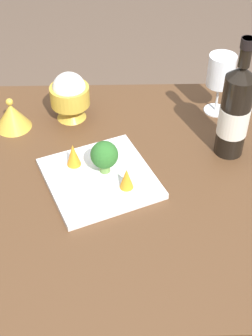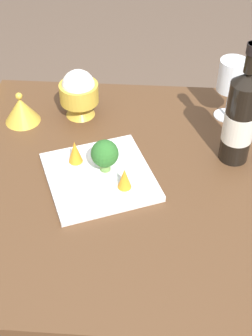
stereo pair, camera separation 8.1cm
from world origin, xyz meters
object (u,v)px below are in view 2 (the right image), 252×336
at_px(rice_bowl_lid, 21,110).
at_px(broccoli_floret, 105,154).
at_px(wine_bottle, 240,118).
at_px(carrot_garnish_right, 75,152).
at_px(wine_glass, 232,77).
at_px(rice_bowl, 79,93).
at_px(serving_plate, 100,177).
at_px(carrot_garnish_left, 125,178).

bearing_deg(rice_bowl_lid, broccoli_floret, 141.05).
relative_size(wine_bottle, broccoli_floret, 3.76).
relative_size(broccoli_floret, carrot_garnish_right, 1.40).
height_order(wine_glass, rice_bowl, wine_glass).
height_order(rice_bowl, serving_plate, rice_bowl).
bearing_deg(rice_bowl, carrot_garnish_right, 95.36).
bearing_deg(broccoli_floret, carrot_garnish_right, -18.76).
relative_size(wine_bottle, rice_bowl_lid, 3.23).
bearing_deg(broccoli_floret, rice_bowl, -68.55).
relative_size(rice_bowl_lid, broccoli_floret, 1.17).
relative_size(rice_bowl_lid, serving_plate, 0.31).
distance_m(rice_bowl_lid, carrot_garnish_left, 0.41).
xyz_separation_m(wine_bottle, rice_bowl_lid, (0.58, -0.12, -0.09)).
relative_size(serving_plate, broccoli_floret, 3.81).
xyz_separation_m(wine_bottle, wine_glass, (0.00, -0.18, 0.00)).
distance_m(wine_glass, rice_bowl_lid, 0.59).
distance_m(rice_bowl_lid, carrot_garnish_right, 0.26).
height_order(wine_bottle, broccoli_floret, wine_bottle).
distance_m(wine_bottle, carrot_garnish_left, 0.32).
height_order(rice_bowl_lid, carrot_garnish_left, rice_bowl_lid).
bearing_deg(rice_bowl, carrot_garnish_left, 115.96).
relative_size(wine_bottle, carrot_garnish_left, 5.80).
distance_m(serving_plate, broccoli_floret, 0.06).
height_order(wine_bottle, serving_plate, wine_bottle).
bearing_deg(broccoli_floret, wine_glass, -139.59).
bearing_deg(broccoli_floret, carrot_garnish_left, 131.71).
bearing_deg(rice_bowl, rice_bowl_lid, 15.09).
height_order(serving_plate, broccoli_floret, broccoli_floret).
bearing_deg(wine_bottle, carrot_garnish_right, 8.81).
bearing_deg(serving_plate, carrot_garnish_left, 148.39).
relative_size(wine_glass, rice_bowl_lid, 1.79).
distance_m(rice_bowl, broccoli_floret, 0.27).
bearing_deg(carrot_garnish_left, carrot_garnish_right, -33.18).
distance_m(rice_bowl, rice_bowl_lid, 0.17).
xyz_separation_m(wine_bottle, carrot_garnish_right, (0.40, 0.06, -0.08)).
relative_size(serving_plate, carrot_garnish_right, 5.33).
distance_m(wine_glass, rice_bowl, 0.42).
height_order(rice_bowl_lid, carrot_garnish_right, rice_bowl_lid).
bearing_deg(rice_bowl_lid, rice_bowl, -164.91).
bearing_deg(wine_bottle, serving_plate, 17.67).
relative_size(rice_bowl, carrot_garnish_left, 2.55).
bearing_deg(carrot_garnish_left, rice_bowl_lid, -40.73).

